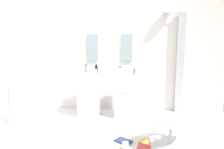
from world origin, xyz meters
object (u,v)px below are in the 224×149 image
object	(u,v)px
soap_bottle_black	(96,69)
pedestal_sink_left	(89,92)
coffee_mug	(125,146)
soap_bottle_white	(120,71)
pedestal_sink_right	(126,93)
soap_bottle_green	(86,69)
lounge_chair	(171,124)
soap_bottle_clear	(96,71)
towel_rack	(16,91)
magazine_navy	(123,141)
magazine_ochre	(149,142)
magazine_red	(145,147)
shower_column	(179,61)
soap_bottle_grey	(120,70)
soap_bottle_blue	(134,72)

from	to	relation	value
soap_bottle_black	pedestal_sink_left	bearing A→B (deg)	-140.25
coffee_mug	soap_bottle_white	bearing A→B (deg)	97.38
pedestal_sink_right	soap_bottle_green	world-z (taller)	soap_bottle_green
lounge_chair	coffee_mug	xyz separation A→B (m)	(-0.64, -0.15, -0.29)
soap_bottle_black	soap_bottle_clear	distance (m)	0.15
coffee_mug	soap_bottle_black	world-z (taller)	soap_bottle_black
towel_rack	soap_bottle_white	world-z (taller)	soap_bottle_white
lounge_chair	magazine_navy	xyz separation A→B (m)	(-0.68, 0.07, -0.32)
towel_rack	soap_bottle_green	xyz separation A→B (m)	(1.09, 0.79, 0.30)
magazine_ochre	magazine_red	world-z (taller)	magazine_ochre
lounge_chair	magazine_navy	distance (m)	0.76
soap_bottle_green	soap_bottle_clear	distance (m)	0.29
magazine_ochre	soap_bottle_green	distance (m)	1.99
shower_column	magazine_navy	distance (m)	2.14
magazine_navy	soap_bottle_clear	xyz separation A→B (m)	(-0.60, 1.12, 0.88)
pedestal_sink_left	magazine_navy	world-z (taller)	pedestal_sink_left
pedestal_sink_left	magazine_ochre	size ratio (longest dim) A/B	3.60
pedestal_sink_right	towel_rack	size ratio (longest dim) A/B	1.00
soap_bottle_white	pedestal_sink_right	bearing A→B (deg)	33.67
magazine_red	soap_bottle_black	distance (m)	1.91
pedestal_sink_right	soap_bottle_white	distance (m)	0.47
soap_bottle_grey	soap_bottle_green	bearing A→B (deg)	177.50
towel_rack	magazine_ochre	distance (m)	2.44
soap_bottle_green	soap_bottle_clear	size ratio (longest dim) A/B	1.40
soap_bottle_black	towel_rack	bearing A→B (deg)	-150.25
magazine_ochre	soap_bottle_blue	world-z (taller)	soap_bottle_blue
magazine_ochre	soap_bottle_clear	xyz separation A→B (m)	(-0.99, 1.10, 0.89)
lounge_chair	magazine_ochre	size ratio (longest dim) A/B	4.13
pedestal_sink_left	coffee_mug	bearing A→B (deg)	-60.36
soap_bottle_white	soap_bottle_blue	size ratio (longest dim) A/B	1.29
shower_column	magazine_navy	xyz separation A→B (m)	(-1.05, -1.54, -1.05)
magazine_red	soap_bottle_grey	bearing A→B (deg)	117.49
magazine_ochre	soap_bottle_grey	bearing A→B (deg)	144.56
soap_bottle_black	coffee_mug	bearing A→B (deg)	-66.29
soap_bottle_clear	soap_bottle_blue	distance (m)	0.75
magazine_red	soap_bottle_green	size ratio (longest dim) A/B	1.21
coffee_mug	soap_bottle_grey	distance (m)	1.73
soap_bottle_white	soap_bottle_green	bearing A→B (deg)	161.96
magazine_red	soap_bottle_clear	distance (m)	1.79
towel_rack	soap_bottle_white	bearing A→B (deg)	17.50
towel_rack	coffee_mug	size ratio (longest dim) A/B	9.29
coffee_mug	soap_bottle_green	world-z (taller)	soap_bottle_green
soap_bottle_black	soap_bottle_white	distance (m)	0.52
pedestal_sink_left	soap_bottle_clear	xyz separation A→B (m)	(0.14, -0.03, 0.43)
soap_bottle_black	soap_bottle_white	xyz separation A→B (m)	(0.48, -0.18, -0.01)
coffee_mug	soap_bottle_black	bearing A→B (deg)	113.71
magazine_navy	soap_bottle_white	bearing A→B (deg)	133.61
coffee_mug	soap_bottle_clear	size ratio (longest dim) A/B	0.84
magazine_red	magazine_navy	bearing A→B (deg)	166.09
magazine_red	soap_bottle_blue	xyz separation A→B (m)	(-0.17, 1.23, 0.89)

